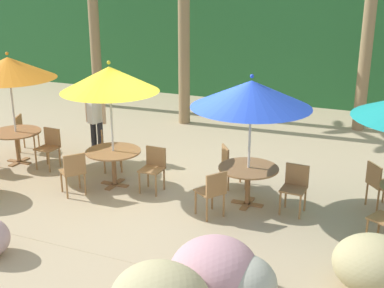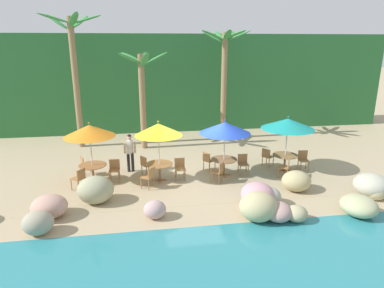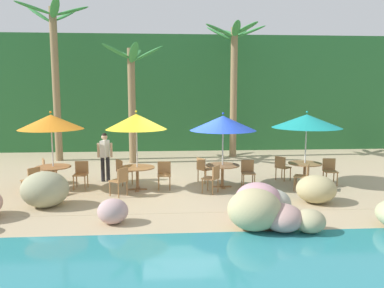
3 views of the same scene
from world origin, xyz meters
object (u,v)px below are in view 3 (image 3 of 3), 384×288
object	(u,v)px
palm_tree_nearest	(55,62)
waiter_in_white	(105,153)
dining_table_orange	(53,170)
chair_blue_inland	(203,168)
palm_tree_second	(132,86)
umbrella_teal	(307,121)
umbrella_yellow	(136,122)
chair_orange_left	(32,179)
chair_yellow_inland	(122,170)
chair_teal_seaward	(330,169)
chair_teal_left	(304,175)
chair_yellow_left	(120,179)
chair_yellow_seaward	(164,173)
chair_orange_inland	(47,169)
dining_table_teal	(305,167)
chair_teal_inland	(282,166)
dining_table_blue	(222,169)
palm_tree_third	(234,68)
dining_table_yellow	(137,171)
umbrella_orange	(51,122)
chair_blue_seaward	(248,171)
umbrella_blue	(223,123)
chair_blue_left	(213,177)

from	to	relation	value
palm_tree_nearest	waiter_in_white	size ratio (longest dim) A/B	4.07
dining_table_orange	chair_blue_inland	bearing A→B (deg)	6.25
palm_tree_second	umbrella_teal	bearing A→B (deg)	-36.02
umbrella_yellow	chair_orange_left	bearing A→B (deg)	-171.41
chair_yellow_inland	chair_teal_seaward	xyz separation A→B (m)	(6.95, -0.37, 0.00)
umbrella_yellow	chair_teal_left	xyz separation A→B (m)	(5.24, -0.50, -1.67)
chair_orange_left	chair_yellow_left	xyz separation A→B (m)	(2.65, -0.26, 0.00)
chair_yellow_seaward	chair_yellow_left	bearing A→B (deg)	-147.78
chair_yellow_left	waiter_in_white	size ratio (longest dim) A/B	0.51
chair_yellow_inland	chair_blue_inland	world-z (taller)	same
waiter_in_white	chair_orange_inland	bearing A→B (deg)	-173.26
dining_table_teal	chair_teal_inland	xyz separation A→B (m)	(-0.59, 0.62, -0.10)
dining_table_blue	palm_tree_third	size ratio (longest dim) A/B	0.18
chair_orange_inland	dining_table_yellow	xyz separation A→B (m)	(3.10, -1.02, 0.10)
chair_yellow_seaward	dining_table_blue	size ratio (longest dim) A/B	0.79
umbrella_orange	umbrella_teal	size ratio (longest dim) A/B	1.01
umbrella_orange	palm_tree_nearest	xyz separation A→B (m)	(-1.25, 5.26, 2.25)
palm_tree_nearest	chair_teal_inland	bearing A→B (deg)	-27.47
chair_yellow_seaward	dining_table_teal	bearing A→B (deg)	2.60
chair_yellow_seaward	waiter_in_white	size ratio (longest dim) A/B	0.51
dining_table_yellow	chair_blue_inland	distance (m)	2.33
chair_blue_seaward	umbrella_blue	bearing A→B (deg)	-176.62
chair_yellow_seaward	waiter_in_white	distance (m)	2.40
chair_yellow_seaward	umbrella_teal	distance (m)	4.97
chair_blue_inland	chair_teal_inland	xyz separation A→B (m)	(2.77, 0.11, 0.00)
chair_orange_inland	umbrella_teal	bearing A→B (deg)	-4.76
chair_yellow_left	chair_teal_seaward	size ratio (longest dim) A/B	1.00
umbrella_teal	waiter_in_white	world-z (taller)	umbrella_teal
chair_blue_inland	palm_tree_second	bearing A→B (deg)	124.84
chair_blue_left	palm_tree_nearest	distance (m)	9.59
chair_orange_left	chair_yellow_left	size ratio (longest dim) A/B	1.00
chair_orange_inland	chair_orange_left	xyz separation A→B (m)	(0.00, -1.49, 0.00)
chair_blue_left	waiter_in_white	bearing A→B (deg)	152.62
chair_blue_left	chair_teal_seaward	xyz separation A→B (m)	(4.06, 0.87, 0.00)
chair_blue_inland	chair_teal_left	world-z (taller)	same
umbrella_orange	umbrella_teal	bearing A→B (deg)	0.17
umbrella_teal	chair_yellow_inland	bearing A→B (deg)	176.66
umbrella_orange	chair_blue_seaward	bearing A→B (deg)	-0.55
palm_tree_nearest	chair_orange_inland	bearing A→B (deg)	-79.63
dining_table_orange	chair_orange_inland	bearing A→B (deg)	119.54
umbrella_orange	dining_table_orange	distance (m)	1.55
waiter_in_white	chair_yellow_left	bearing A→B (deg)	-69.26
dining_table_blue	chair_orange_inland	bearing A→B (deg)	171.69
chair_blue_seaward	palm_tree_second	xyz separation A→B (m)	(-4.14, 4.51, 2.81)
chair_teal_seaward	dining_table_blue	bearing A→B (deg)	-178.12
chair_yellow_inland	chair_yellow_left	size ratio (longest dim) A/B	1.00
chair_blue_inland	dining_table_teal	xyz separation A→B (m)	(3.36, -0.51, 0.10)
umbrella_orange	chair_orange_left	xyz separation A→B (m)	(-0.42, -0.75, -1.65)
chair_yellow_seaward	chair_blue_seaward	world-z (taller)	same
chair_orange_inland	chair_yellow_seaward	size ratio (longest dim) A/B	1.00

